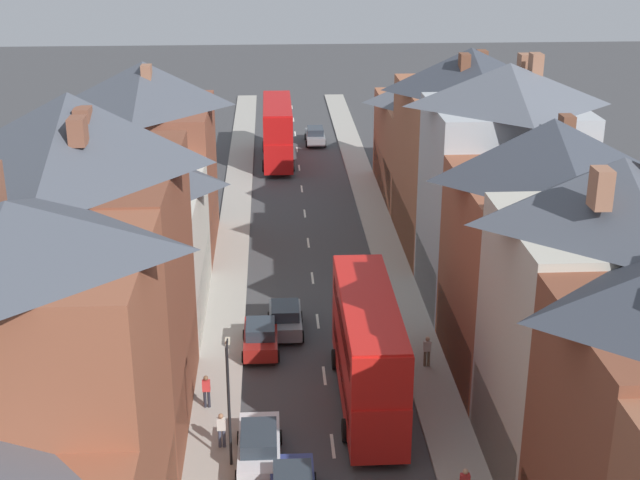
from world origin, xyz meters
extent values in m
cube|color=#A8A399|center=(-5.10, 38.00, 0.07)|extent=(2.20, 104.00, 0.14)
cube|color=#A8A399|center=(5.10, 38.00, 0.07)|extent=(2.20, 104.00, 0.14)
cube|color=silver|center=(0.00, 18.00, 0.01)|extent=(0.14, 1.80, 0.01)
cube|color=silver|center=(0.00, 24.00, 0.01)|extent=(0.14, 1.80, 0.01)
cube|color=silver|center=(0.00, 30.00, 0.01)|extent=(0.14, 1.80, 0.01)
cube|color=silver|center=(0.00, 36.00, 0.01)|extent=(0.14, 1.80, 0.01)
cube|color=silver|center=(0.00, 42.00, 0.01)|extent=(0.14, 1.80, 0.01)
cube|color=silver|center=(0.00, 48.00, 0.01)|extent=(0.14, 1.80, 0.01)
cube|color=silver|center=(0.00, 54.00, 0.01)|extent=(0.14, 1.80, 0.01)
cube|color=silver|center=(0.00, 60.00, 0.01)|extent=(0.14, 1.80, 0.01)
cube|color=silver|center=(0.00, 66.00, 0.01)|extent=(0.14, 1.80, 0.01)
cube|color=silver|center=(0.00, 72.00, 0.01)|extent=(0.14, 1.80, 0.01)
cube|color=silver|center=(0.00, 78.00, 0.01)|extent=(0.14, 1.80, 0.01)
cube|color=silver|center=(0.00, 84.00, 0.01)|extent=(0.14, 1.80, 0.01)
cube|color=#935138|center=(-10.20, 11.15, 5.91)|extent=(8.00, 7.78, 11.81)
pyramid|color=#474C56|center=(-10.20, 11.15, 12.65)|extent=(8.00, 7.78, 1.68)
cube|color=brown|center=(-10.20, 20.46, 5.95)|extent=(8.00, 10.85, 11.89)
cube|color=black|center=(-6.26, 20.46, 1.60)|extent=(0.12, 9.98, 3.20)
pyramid|color=#474C56|center=(-10.20, 20.46, 13.34)|extent=(8.00, 10.85, 2.90)
cube|color=brown|center=(-9.51, 19.65, 13.85)|extent=(0.60, 0.90, 1.01)
cube|color=brown|center=(-9.39, 17.98, 13.86)|extent=(0.60, 0.90, 1.03)
cube|color=beige|center=(-10.20, 31.37, 3.77)|extent=(8.00, 10.97, 7.54)
cube|color=#1E5133|center=(-6.26, 31.37, 1.60)|extent=(0.12, 10.09, 3.20)
pyramid|color=#474C56|center=(-10.20, 31.37, 8.59)|extent=(8.00, 10.97, 2.10)
cube|color=brown|center=(-9.52, 34.50, 9.09)|extent=(0.60, 0.90, 1.00)
cube|color=brown|center=(-11.03, 29.54, 9.25)|extent=(0.60, 0.90, 1.31)
cube|color=brown|center=(-10.20, 41.53, 4.82)|extent=(8.00, 9.33, 9.64)
cube|color=navy|center=(-6.26, 41.53, 1.60)|extent=(0.12, 8.58, 3.20)
pyramid|color=#474C56|center=(-10.20, 41.53, 11.03)|extent=(8.00, 9.33, 2.77)
cube|color=#99664C|center=(-9.85, 40.47, 11.70)|extent=(0.60, 0.90, 1.34)
cube|color=#BCB7A8|center=(10.20, 15.81, 5.36)|extent=(8.00, 7.59, 10.72)
cube|color=olive|center=(6.26, 15.81, 1.60)|extent=(0.12, 6.98, 3.20)
pyramid|color=#474C56|center=(10.20, 15.81, 11.95)|extent=(8.00, 7.59, 2.45)
cube|color=#99664C|center=(8.72, 13.93, 12.64)|extent=(0.60, 0.90, 1.39)
cube|color=#935138|center=(10.20, 23.92, 4.94)|extent=(8.00, 8.63, 9.87)
cube|color=navy|center=(6.26, 23.92, 1.60)|extent=(0.12, 7.94, 3.20)
pyramid|color=#383D47|center=(10.20, 23.92, 11.28)|extent=(8.00, 8.63, 2.81)
cube|color=brown|center=(11.50, 26.03, 11.80)|extent=(0.60, 0.90, 1.04)
cube|color=#ADB2B7|center=(10.20, 31.91, 5.76)|extent=(8.00, 7.35, 11.51)
cube|color=#1E5133|center=(6.26, 31.91, 1.60)|extent=(0.12, 6.76, 3.20)
pyramid|color=#565B66|center=(10.20, 31.91, 12.63)|extent=(8.00, 7.35, 2.24)
cube|color=#99664C|center=(11.68, 32.31, 13.41)|extent=(0.60, 0.90, 1.54)
cube|color=#99664C|center=(11.51, 33.89, 13.27)|extent=(0.60, 0.90, 1.26)
cube|color=#A36042|center=(10.20, 41.16, 5.26)|extent=(8.00, 11.13, 10.52)
cube|color=olive|center=(6.26, 41.16, 1.60)|extent=(0.12, 10.24, 3.20)
pyramid|color=#383D47|center=(10.20, 41.16, 11.82)|extent=(8.00, 11.13, 2.60)
cube|color=brown|center=(9.45, 39.60, 12.42)|extent=(0.60, 0.90, 1.19)
cube|color=brown|center=(11.09, 42.03, 12.32)|extent=(0.60, 0.90, 0.99)
cube|color=#A36042|center=(10.20, 52.48, 3.64)|extent=(8.00, 11.52, 7.28)
cube|color=navy|center=(6.26, 52.48, 1.60)|extent=(0.12, 10.59, 3.20)
pyramid|color=#565B66|center=(10.20, 52.48, 8.49)|extent=(8.00, 11.52, 2.42)
cube|color=brown|center=(10.99, 54.60, 9.07)|extent=(0.60, 0.90, 1.17)
cube|color=red|center=(1.80, 21.37, 1.65)|extent=(2.44, 10.80, 2.50)
cube|color=red|center=(1.80, 21.37, 4.05)|extent=(2.44, 10.58, 2.30)
cube|color=red|center=(1.80, 21.37, 5.25)|extent=(2.39, 10.37, 0.10)
cube|color=#28333D|center=(1.80, 26.72, 1.85)|extent=(2.20, 0.10, 1.20)
cube|color=#28333D|center=(1.80, 26.72, 4.15)|extent=(2.20, 0.10, 1.10)
cube|color=#28333D|center=(0.61, 21.37, 1.90)|extent=(0.06, 9.18, 0.90)
cube|color=#28333D|center=(0.61, 21.37, 4.15)|extent=(0.06, 9.18, 0.90)
cube|color=yellow|center=(1.80, 26.72, 4.95)|extent=(1.34, 0.08, 0.32)
cylinder|color=black|center=(0.58, 24.72, 0.50)|extent=(0.30, 1.00, 1.00)
cylinder|color=black|center=(3.02, 24.72, 0.50)|extent=(0.30, 1.00, 1.00)
cylinder|color=black|center=(0.58, 18.40, 0.50)|extent=(0.30, 1.00, 1.00)
cylinder|color=black|center=(3.02, 18.40, 0.50)|extent=(0.30, 1.00, 1.00)
cube|color=red|center=(-1.80, 61.98, 1.65)|extent=(2.44, 10.80, 2.50)
cube|color=red|center=(-1.80, 61.98, 4.05)|extent=(2.44, 10.58, 2.30)
cube|color=red|center=(-1.80, 61.98, 5.25)|extent=(2.39, 10.37, 0.10)
cube|color=#28333D|center=(-1.80, 67.33, 1.85)|extent=(2.20, 0.10, 1.20)
cube|color=#28333D|center=(-1.80, 67.33, 4.15)|extent=(2.20, 0.10, 1.10)
cube|color=#28333D|center=(-2.99, 61.98, 1.90)|extent=(0.06, 9.18, 0.90)
cube|color=#28333D|center=(-2.99, 61.98, 4.15)|extent=(0.06, 9.18, 0.90)
cube|color=yellow|center=(-1.80, 67.33, 4.95)|extent=(1.34, 0.08, 0.32)
cylinder|color=black|center=(-3.02, 65.33, 0.50)|extent=(0.30, 1.00, 1.00)
cylinder|color=black|center=(-0.58, 65.33, 0.50)|extent=(0.30, 1.00, 1.00)
cylinder|color=black|center=(-3.02, 59.01, 0.50)|extent=(0.30, 1.00, 1.00)
cylinder|color=black|center=(-0.58, 59.01, 0.50)|extent=(0.30, 1.00, 1.00)
cylinder|color=black|center=(-0.95, 15.26, 0.31)|extent=(0.20, 0.62, 0.62)
cube|color=gray|center=(1.80, 68.13, 0.65)|extent=(1.70, 4.53, 0.68)
cube|color=#28333D|center=(1.80, 67.90, 1.29)|extent=(1.46, 2.26, 0.60)
cylinder|color=black|center=(0.95, 69.53, 0.31)|extent=(0.20, 0.62, 0.62)
cylinder|color=black|center=(2.65, 69.53, 0.31)|extent=(0.20, 0.62, 0.62)
cylinder|color=black|center=(0.95, 66.72, 0.31)|extent=(0.20, 0.62, 0.62)
cylinder|color=black|center=(2.65, 66.72, 0.31)|extent=(0.20, 0.62, 0.62)
cube|color=silver|center=(-3.10, 16.95, 0.69)|extent=(1.70, 4.44, 0.75)
cube|color=#28333D|center=(-3.10, 16.73, 1.36)|extent=(1.46, 2.22, 0.60)
cylinder|color=black|center=(-3.95, 18.33, 0.31)|extent=(0.20, 0.62, 0.62)
cylinder|color=black|center=(-2.25, 18.33, 0.31)|extent=(0.20, 0.62, 0.62)
cylinder|color=black|center=(-3.95, 15.58, 0.31)|extent=(0.20, 0.62, 0.62)
cylinder|color=black|center=(-2.25, 15.58, 0.31)|extent=(0.20, 0.62, 0.62)
cube|color=maroon|center=(-3.10, 26.72, 0.68)|extent=(1.70, 3.82, 0.75)
cube|color=#28333D|center=(-3.10, 26.53, 1.36)|extent=(1.46, 1.91, 0.60)
cylinder|color=black|center=(-3.95, 27.90, 0.31)|extent=(0.20, 0.62, 0.62)
cylinder|color=black|center=(-2.25, 27.90, 0.31)|extent=(0.20, 0.62, 0.62)
cylinder|color=black|center=(-3.95, 25.53, 0.31)|extent=(0.20, 0.62, 0.62)
cylinder|color=black|center=(-2.25, 25.53, 0.31)|extent=(0.20, 0.62, 0.62)
cube|color=gray|center=(-1.80, 28.82, 0.68)|extent=(1.70, 3.81, 0.74)
cube|color=#28333D|center=(-1.80, 28.63, 1.35)|extent=(1.46, 1.91, 0.60)
cylinder|color=black|center=(-2.65, 30.00, 0.31)|extent=(0.20, 0.62, 0.62)
cylinder|color=black|center=(-0.95, 30.00, 0.31)|extent=(0.20, 0.62, 0.62)
cylinder|color=black|center=(-2.65, 27.64, 0.31)|extent=(0.20, 0.62, 0.62)
cylinder|color=black|center=(-0.95, 27.64, 0.31)|extent=(0.20, 0.62, 0.62)
cube|color=red|center=(4.70, 13.64, 1.25)|extent=(0.36, 0.22, 0.54)
sphere|color=tan|center=(4.70, 13.64, 1.64)|extent=(0.22, 0.22, 0.22)
cylinder|color=#3D4256|center=(-4.77, 18.01, 0.56)|extent=(0.14, 0.14, 0.84)
cylinder|color=#3D4256|center=(-4.59, 18.01, 0.56)|extent=(0.14, 0.14, 0.84)
cube|color=silver|center=(-4.68, 18.01, 1.25)|extent=(0.36, 0.22, 0.54)
sphere|color=#9E7051|center=(-4.68, 18.01, 1.64)|extent=(0.22, 0.22, 0.22)
cylinder|color=#23232D|center=(-5.60, 21.21, 0.56)|extent=(0.14, 0.14, 0.84)
cylinder|color=#23232D|center=(-5.42, 21.21, 0.56)|extent=(0.14, 0.14, 0.84)
cube|color=red|center=(-5.51, 21.21, 1.25)|extent=(0.36, 0.22, 0.54)
sphere|color=brown|center=(-5.51, 21.21, 1.64)|extent=(0.22, 0.22, 0.22)
cylinder|color=brown|center=(5.01, 24.45, 0.56)|extent=(0.14, 0.14, 0.84)
cylinder|color=brown|center=(5.19, 24.45, 0.56)|extent=(0.14, 0.14, 0.84)
cube|color=silver|center=(5.10, 24.45, 1.25)|extent=(0.36, 0.22, 0.54)
sphere|color=tan|center=(5.10, 24.45, 1.64)|extent=(0.22, 0.22, 0.22)
cylinder|color=black|center=(-4.25, 16.75, 2.75)|extent=(0.12, 0.12, 5.50)
cylinder|color=black|center=(-4.25, 17.20, 5.40)|extent=(0.08, 0.90, 0.08)
cube|color=beige|center=(-4.25, 17.65, 5.32)|extent=(0.20, 0.32, 0.20)
camera|label=1|loc=(-2.34, -14.11, 21.77)|focal=50.00mm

